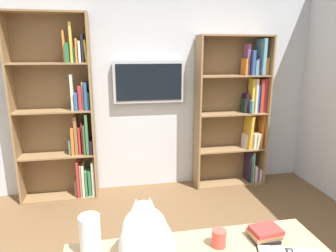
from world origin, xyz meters
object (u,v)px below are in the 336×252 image
object	(u,v)px
wall_mounted_tv	(149,82)
coffee_mug	(219,238)
bookshelf_left	(239,111)
bookshelf_right	(65,117)
desk_book_stack	(265,233)
paper_towel_roll	(90,235)
cat	(146,243)

from	to	relation	value
wall_mounted_tv	coffee_mug	xyz separation A→B (m)	(-0.08, 2.35, -0.63)
bookshelf_left	bookshelf_right	bearing A→B (deg)	0.01
wall_mounted_tv	coffee_mug	world-z (taller)	wall_mounted_tv
coffee_mug	desk_book_stack	distance (m)	0.28
desk_book_stack	paper_towel_roll	bearing A→B (deg)	-2.86
paper_towel_roll	desk_book_stack	world-z (taller)	paper_towel_roll
bookshelf_right	desk_book_stack	size ratio (longest dim) A/B	11.76
wall_mounted_tv	desk_book_stack	size ratio (longest dim) A/B	4.75
wall_mounted_tv	desk_book_stack	xyz separation A→B (m)	(-0.36, 2.34, -0.64)
cat	paper_towel_roll	distance (m)	0.34
bookshelf_right	coffee_mug	xyz separation A→B (m)	(-1.10, 2.27, -0.24)
cat	paper_towel_roll	xyz separation A→B (m)	(0.27, -0.20, -0.05)
bookshelf_left	coffee_mug	distance (m)	2.53
coffee_mug	bookshelf_right	bearing A→B (deg)	-64.11
cat	coffee_mug	size ratio (longest dim) A/B	6.10
wall_mounted_tv	coffee_mug	distance (m)	2.44
coffee_mug	desk_book_stack	bearing A→B (deg)	-177.06
bookshelf_right	wall_mounted_tv	xyz separation A→B (m)	(-1.02, -0.08, 0.39)
bookshelf_right	desk_book_stack	world-z (taller)	bookshelf_right
bookshelf_right	wall_mounted_tv	distance (m)	1.09
wall_mounted_tv	cat	xyz separation A→B (m)	(0.33, 2.49, -0.51)
wall_mounted_tv	bookshelf_left	bearing A→B (deg)	176.01
bookshelf_left	cat	distance (m)	2.85
bookshelf_right	wall_mounted_tv	world-z (taller)	bookshelf_right
desk_book_stack	cat	bearing A→B (deg)	12.25
cat	paper_towel_roll	bearing A→B (deg)	-36.11
cat	bookshelf_left	bearing A→B (deg)	-122.24
wall_mounted_tv	coffee_mug	bearing A→B (deg)	91.97
paper_towel_roll	bookshelf_right	bearing A→B (deg)	-79.31
desk_book_stack	bookshelf_right	bearing A→B (deg)	-58.50
bookshelf_left	coffee_mug	bearing A→B (deg)	64.04
coffee_mug	wall_mounted_tv	bearing A→B (deg)	-88.03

